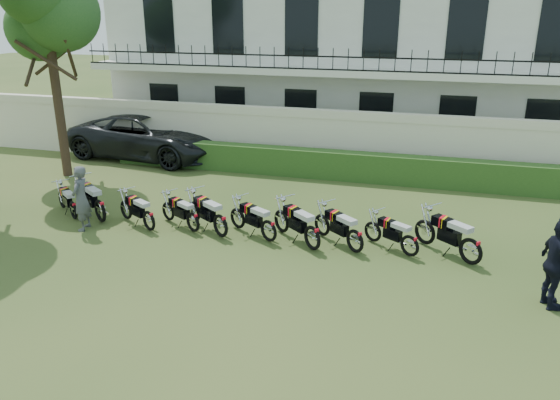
{
  "coord_description": "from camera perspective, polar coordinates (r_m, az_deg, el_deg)",
  "views": [
    {
      "loc": [
        3.61,
        -11.25,
        5.85
      ],
      "look_at": [
        -0.03,
        1.7,
        1.03
      ],
      "focal_mm": 35.0,
      "sensor_mm": 36.0,
      "label": 1
    }
  ],
  "objects": [
    {
      "name": "officer_2",
      "position": [
        12.28,
        26.92,
        -6.04
      ],
      "size": [
        0.74,
        1.21,
        1.92
      ],
      "primitive_type": "imported",
      "rotation": [
        0.0,
        0.0,
        1.83
      ],
      "color": "black",
      "rests_on": "ground"
    },
    {
      "name": "motorcycle_1",
      "position": [
        16.19,
        -18.32,
        -0.55
      ],
      "size": [
        1.76,
        1.25,
        1.13
      ],
      "rotation": [
        0.0,
        0.0,
        0.97
      ],
      "color": "black",
      "rests_on": "ground"
    },
    {
      "name": "inspector",
      "position": [
        15.75,
        -20.08,
        0.16
      ],
      "size": [
        0.53,
        0.72,
        1.8
      ],
      "primitive_type": "imported",
      "rotation": [
        0.0,
        0.0,
        -1.41
      ],
      "color": "#595A5F",
      "rests_on": "ground"
    },
    {
      "name": "hedge",
      "position": [
        19.38,
        7.35,
        3.52
      ],
      "size": [
        18.0,
        0.6,
        1.0
      ],
      "primitive_type": "cube",
      "color": "#254819",
      "rests_on": "ground"
    },
    {
      "name": "motorcycle_0",
      "position": [
        16.7,
        -20.82,
        -0.59
      ],
      "size": [
        1.37,
        1.1,
        0.92
      ],
      "rotation": [
        0.0,
        0.0,
        0.9
      ],
      "color": "black",
      "rests_on": "ground"
    },
    {
      "name": "motorcycle_9",
      "position": [
        13.65,
        19.37,
        -4.46
      ],
      "size": [
        1.64,
        1.41,
        1.13
      ],
      "rotation": [
        0.0,
        0.0,
        0.87
      ],
      "color": "black",
      "rests_on": "ground"
    },
    {
      "name": "perimeter_wall",
      "position": [
        20.13,
        4.95,
        6.2
      ],
      "size": [
        30.0,
        0.35,
        2.3
      ],
      "color": "beige",
      "rests_on": "ground"
    },
    {
      "name": "motorcycle_2",
      "position": [
        15.24,
        -13.57,
        -1.64
      ],
      "size": [
        1.58,
        0.95,
        0.96
      ],
      "rotation": [
        0.0,
        0.0,
        1.06
      ],
      "color": "black",
      "rests_on": "ground"
    },
    {
      "name": "motorcycle_4",
      "position": [
        14.47,
        -6.26,
        -2.12
      ],
      "size": [
        1.69,
        1.18,
        1.08
      ],
      "rotation": [
        0.0,
        0.0,
        0.98
      ],
      "color": "black",
      "rests_on": "ground"
    },
    {
      "name": "motorcycle_5",
      "position": [
        14.13,
        -1.19,
        -2.7
      ],
      "size": [
        1.63,
        1.0,
        1.0
      ],
      "rotation": [
        0.0,
        0.0,
        1.04
      ],
      "color": "black",
      "rests_on": "ground"
    },
    {
      "name": "tree_west_near",
      "position": [
        20.54,
        -23.3,
        18.33
      ],
      "size": [
        3.4,
        3.2,
        7.9
      ],
      "color": "#473323",
      "rests_on": "ground"
    },
    {
      "name": "motorcycle_3",
      "position": [
        14.93,
        -9.11,
        -1.82
      ],
      "size": [
        1.54,
        0.92,
        0.94
      ],
      "rotation": [
        0.0,
        0.0,
        1.06
      ],
      "color": "black",
      "rests_on": "ground"
    },
    {
      "name": "building",
      "position": [
        25.55,
        7.76,
        14.73
      ],
      "size": [
        20.4,
        9.6,
        7.4
      ],
      "color": "white",
      "rests_on": "ground"
    },
    {
      "name": "motorcycle_7",
      "position": [
        13.63,
        7.87,
        -3.7
      ],
      "size": [
        1.52,
        1.27,
        1.03
      ],
      "rotation": [
        0.0,
        0.0,
        0.88
      ],
      "color": "black",
      "rests_on": "ground"
    },
    {
      "name": "motorcycle_6",
      "position": [
        13.66,
        3.41,
        -3.37
      ],
      "size": [
        1.59,
        1.36,
        1.09
      ],
      "rotation": [
        0.0,
        0.0,
        0.87
      ],
      "color": "black",
      "rests_on": "ground"
    },
    {
      "name": "suv",
      "position": [
        22.68,
        -13.56,
        6.52
      ],
      "size": [
        6.66,
        3.62,
        1.77
      ],
      "primitive_type": "imported",
      "rotation": [
        0.0,
        0.0,
        1.46
      ],
      "color": "black",
      "rests_on": "ground"
    },
    {
      "name": "motorcycle_8",
      "position": [
        13.7,
        13.45,
        -4.16
      ],
      "size": [
        1.47,
        1.02,
        0.93
      ],
      "rotation": [
        0.0,
        0.0,
        0.98
      ],
      "color": "black",
      "rests_on": "ground"
    },
    {
      "name": "ground",
      "position": [
        13.18,
        -1.9,
        -6.65
      ],
      "size": [
        100.0,
        100.0,
        0.0
      ],
      "primitive_type": "plane",
      "color": "#2D461C",
      "rests_on": "ground"
    }
  ]
}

